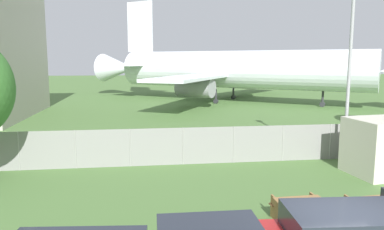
# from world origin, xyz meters

# --- Properties ---
(perimeter_fence) EXTENTS (56.07, 0.07, 1.83)m
(perimeter_fence) POSITION_xyz_m (0.00, 10.45, 0.92)
(perimeter_fence) COLOR gray
(perimeter_fence) RESTS_ON ground
(airplane) EXTENTS (35.59, 28.47, 12.92)m
(airplane) POSITION_xyz_m (6.56, 37.21, 3.90)
(airplane) COLOR white
(airplane) RESTS_ON ground
(picnic_bench_near_cabin) EXTENTS (1.59, 1.45, 0.76)m
(picnic_bench_near_cabin) POSITION_xyz_m (0.37, 3.29, 0.47)
(picnic_bench_near_cabin) COLOR olive
(picnic_bench_near_cabin) RESTS_ON ground
(picnic_bench_open_grass) EXTENTS (2.09, 1.56, 0.76)m
(picnic_bench_open_grass) POSITION_xyz_m (2.98, 3.03, 0.48)
(picnic_bench_open_grass) COLOR olive
(picnic_bench_open_grass) RESTS_ON ground
(light_mast) EXTENTS (0.44, 0.44, 9.20)m
(light_mast) POSITION_xyz_m (5.40, 9.59, 5.50)
(light_mast) COLOR #99999E
(light_mast) RESTS_ON ground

